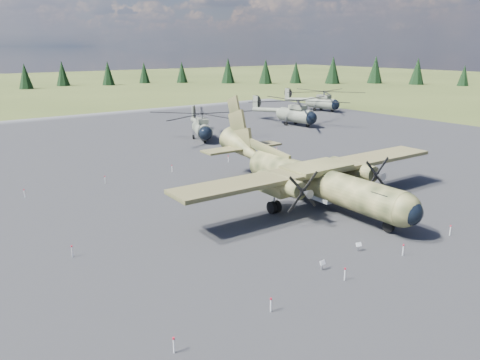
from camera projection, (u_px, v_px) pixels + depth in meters
ground at (259, 209)px, 41.78m from camera, size 500.00×500.00×0.00m
apron at (199, 184)px, 49.50m from camera, size 120.00×120.00×0.04m
transport_plane at (308, 174)px, 42.98m from camera, size 28.62×26.02×9.45m
helicopter_near at (202, 121)px, 71.84m from camera, size 22.10×22.10×4.28m
helicopter_mid at (296, 107)px, 85.02m from camera, size 19.80×22.56×4.73m
helicopter_far at (322, 97)px, 104.27m from camera, size 19.61×21.85×4.51m
info_placard_left at (322, 264)px, 30.30m from camera, size 0.44×0.21×0.68m
info_placard_right at (359, 245)px, 33.11m from camera, size 0.46×0.28×0.67m
barrier_fence at (255, 205)px, 41.31m from camera, size 33.12×29.62×0.85m
treeline at (271, 148)px, 44.04m from camera, size 313.97×310.01×10.98m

